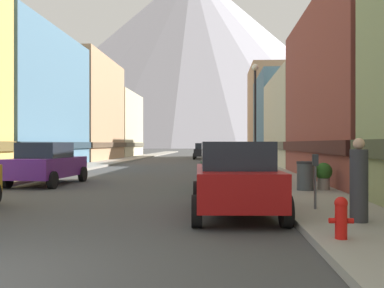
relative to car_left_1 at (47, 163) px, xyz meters
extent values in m
cube|color=gray|center=(-2.45, 22.06, -0.82)|extent=(2.50, 100.00, 0.15)
cube|color=gray|center=(10.05, 22.06, -0.82)|extent=(2.50, 100.00, 0.15)
cube|color=slate|center=(-7.21, 11.72, 3.90)|extent=(7.03, 13.18, 9.60)
cube|color=#22333F|center=(-7.21, 11.72, 0.70)|extent=(7.33, 13.18, 0.50)
cube|color=tan|center=(-8.47, 25.38, 4.24)|extent=(9.55, 13.11, 10.28)
cube|color=brown|center=(-8.47, 25.38, 0.70)|extent=(9.85, 13.11, 0.50)
cube|color=beige|center=(-7.54, 38.44, 3.26)|extent=(7.69, 12.07, 8.33)
cube|color=#595444|center=(-7.54, 38.44, 0.70)|extent=(7.99, 12.07, 0.50)
cube|color=beige|center=(14.77, 15.92, 2.54)|extent=(6.93, 13.27, 6.88)
cube|color=#595444|center=(14.77, 15.92, 0.70)|extent=(7.23, 13.27, 0.50)
cube|color=slate|center=(14.83, 28.69, 3.52)|extent=(7.06, 12.18, 8.84)
cube|color=#22333F|center=(14.83, 28.69, 0.70)|extent=(7.36, 12.18, 0.50)
cube|color=tan|center=(16.15, 40.49, 4.99)|extent=(9.70, 10.84, 11.79)
cube|color=brown|center=(16.15, 40.49, 0.70)|extent=(10.00, 10.84, 0.50)
cube|color=#591E72|center=(0.00, 0.06, -0.16)|extent=(2.03, 4.47, 0.80)
cube|color=#1E232D|center=(-0.01, -0.19, 0.56)|extent=(1.69, 2.27, 0.64)
cylinder|color=black|center=(-0.85, 1.75, -0.56)|extent=(0.25, 0.69, 0.68)
cylinder|color=black|center=(0.99, 1.67, -0.56)|extent=(0.25, 0.69, 0.68)
cylinder|color=black|center=(-0.99, -1.55, -0.56)|extent=(0.25, 0.69, 0.68)
cylinder|color=black|center=(0.85, -1.63, -0.56)|extent=(0.25, 0.69, 0.68)
cube|color=#9E1111|center=(7.60, -7.32, -0.16)|extent=(2.05, 4.48, 0.80)
cube|color=#1E232D|center=(7.61, -7.57, 0.56)|extent=(1.71, 2.28, 0.64)
cylinder|color=black|center=(6.60, -5.71, -0.56)|extent=(0.25, 0.69, 0.68)
cylinder|color=black|center=(8.44, -5.63, -0.56)|extent=(0.25, 0.69, 0.68)
cylinder|color=black|center=(6.76, -9.01, -0.56)|extent=(0.25, 0.69, 0.68)
cylinder|color=black|center=(8.60, -8.92, -0.56)|extent=(0.25, 0.69, 0.68)
cube|color=#265933|center=(7.60, -1.12, -0.16)|extent=(2.00, 4.46, 0.80)
cube|color=#1E232D|center=(7.61, -0.87, 0.56)|extent=(1.68, 2.26, 0.64)
cylinder|color=black|center=(8.46, -2.80, -0.56)|extent=(0.24, 0.69, 0.68)
cylinder|color=black|center=(6.62, -2.74, -0.56)|extent=(0.24, 0.69, 0.68)
cylinder|color=black|center=(8.58, 0.49, -0.56)|extent=(0.24, 0.69, 0.68)
cylinder|color=black|center=(6.74, 0.56, -0.56)|extent=(0.24, 0.69, 0.68)
cube|color=black|center=(5.40, 31.27, -0.16)|extent=(1.84, 4.40, 0.80)
cube|color=#1E232D|center=(5.40, 31.02, 0.56)|extent=(1.60, 2.20, 0.64)
cylinder|color=black|center=(4.48, 32.92, -0.56)|extent=(0.22, 0.68, 0.68)
cylinder|color=black|center=(6.32, 32.92, -0.56)|extent=(0.22, 0.68, 0.68)
cylinder|color=black|center=(4.48, 29.62, -0.56)|extent=(0.22, 0.68, 0.68)
cylinder|color=black|center=(6.32, 29.62, -0.56)|extent=(0.22, 0.68, 0.68)
cylinder|color=red|center=(9.25, -10.62, -0.47)|extent=(0.20, 0.20, 0.55)
sphere|color=red|center=(9.25, -10.62, -0.16)|extent=(0.22, 0.22, 0.22)
cylinder|color=red|center=(9.10, -10.62, -0.45)|extent=(0.10, 0.09, 0.09)
cylinder|color=red|center=(9.40, -10.62, -0.45)|extent=(0.10, 0.09, 0.09)
cylinder|color=#595960|center=(9.55, -7.25, -0.22)|extent=(0.06, 0.06, 1.05)
cube|color=#33383F|center=(9.55, -7.25, 0.44)|extent=(0.14, 0.10, 0.28)
cylinder|color=#4C5156|center=(10.15, -2.90, -0.30)|extent=(0.56, 0.56, 0.90)
cylinder|color=#2D2D33|center=(10.15, -2.90, 0.19)|extent=(0.59, 0.59, 0.08)
cylinder|color=gray|center=(10.80, -2.74, -0.55)|extent=(0.41, 0.41, 0.40)
sphere|color=#296020|center=(10.80, -2.74, -0.12)|extent=(0.59, 0.59, 0.59)
cylinder|color=#333338|center=(10.05, -8.98, -0.01)|extent=(0.36, 0.36, 1.47)
sphere|color=tan|center=(10.05, -8.98, 0.84)|extent=(0.23, 0.23, 0.23)
cylinder|color=black|center=(9.15, 5.66, 2.00)|extent=(0.12, 0.12, 5.50)
sphere|color=white|center=(9.15, 5.66, 4.93)|extent=(0.36, 0.36, 0.36)
cone|color=silver|center=(-9.19, 247.06, 53.15)|extent=(233.21, 233.21, 108.11)
camera|label=1|loc=(7.22, -18.07, 0.84)|focal=41.15mm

